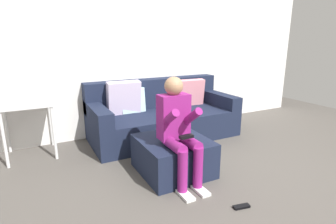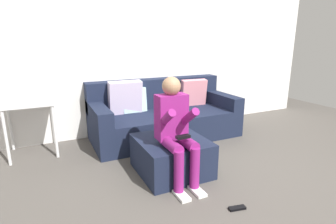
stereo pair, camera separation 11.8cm
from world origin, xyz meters
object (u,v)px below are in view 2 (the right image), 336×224
side_table (29,109)px  ottoman (171,156)px  person_seated (176,126)px  remote_near_ottoman (237,208)px  couch_sectional (163,116)px

side_table → ottoman: bearing=-41.1°
ottoman → person_seated: person_seated is taller
ottoman → person_seated: size_ratio=0.69×
person_seated → side_table: 1.97m
side_table → remote_near_ottoman: side_table is taller
ottoman → remote_near_ottoman: 0.93m
ottoman → person_seated: 0.46m
person_seated → remote_near_ottoman: person_seated is taller
couch_sectional → ottoman: (-0.40, -1.13, -0.13)m
ottoman → side_table: bearing=138.9°
side_table → remote_near_ottoman: (1.63, -2.12, -0.59)m
remote_near_ottoman → ottoman: bearing=114.8°
ottoman → side_table: side_table is taller
person_seated → remote_near_ottoman: size_ratio=7.19×
side_table → person_seated: bearing=-46.3°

